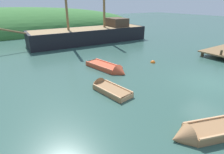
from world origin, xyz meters
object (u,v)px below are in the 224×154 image
object	(u,v)px
sailing_ship	(91,37)
rowboat_outer_left	(106,89)
rowboat_portside	(109,69)
rowboat_center	(209,132)
buoy_orange	(153,63)

from	to	relation	value
sailing_ship	rowboat_outer_left	world-z (taller)	sailing_ship
sailing_ship	rowboat_portside	world-z (taller)	sailing_ship
rowboat_outer_left	rowboat_center	distance (m)	5.95
rowboat_portside	sailing_ship	bearing A→B (deg)	148.43
sailing_ship	rowboat_outer_left	bearing A→B (deg)	69.50
rowboat_center	rowboat_portside	bearing A→B (deg)	-75.69
sailing_ship	rowboat_outer_left	distance (m)	14.43
rowboat_outer_left	rowboat_center	world-z (taller)	rowboat_center
rowboat_center	sailing_ship	bearing A→B (deg)	-84.24
rowboat_center	buoy_orange	distance (m)	9.43
rowboat_portside	buoy_orange	distance (m)	4.28
rowboat_portside	rowboat_center	bearing A→B (deg)	-16.34
sailing_ship	rowboat_center	xyz separation A→B (m)	(-4.69, -18.94, -0.53)
sailing_ship	rowboat_portside	xyz separation A→B (m)	(-3.88, -10.34, -0.54)
rowboat_outer_left	buoy_orange	distance (m)	6.66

